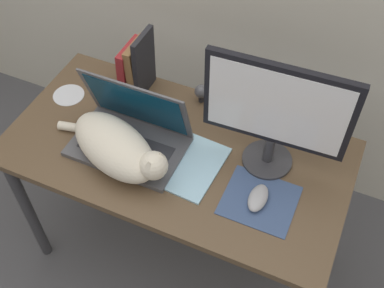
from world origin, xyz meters
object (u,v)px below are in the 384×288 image
book_row (137,66)px  external_monitor (276,113)px  cat (117,148)px  notepad (195,167)px  computer_mouse (258,198)px  laptop (131,134)px  cd_disc (69,95)px  webcam (201,92)px

book_row → external_monitor: bearing=-14.4°
cat → notepad: cat is taller
book_row → computer_mouse: bearing=-27.8°
laptop → book_row: 0.29m
laptop → cd_disc: 0.36m
book_row → notepad: (0.36, -0.27, -0.10)m
webcam → cd_disc: bearing=-159.6°
cat → webcam: size_ratio=6.15×
laptop → cd_disc: size_ratio=3.23×
webcam → notepad: bearing=-70.8°
laptop → webcam: bearing=64.3°
webcam → cd_disc: (-0.48, -0.18, -0.05)m
cd_disc → book_row: bearing=33.1°
external_monitor → cd_disc: size_ratio=3.84×
webcam → book_row: bearing=-173.4°
computer_mouse → cat: bearing=-175.4°
external_monitor → webcam: (-0.32, 0.18, -0.19)m
cat → cd_disc: 0.40m
book_row → notepad: size_ratio=0.98×
webcam → cd_disc: size_ratio=0.64×
notepad → cd_disc: notepad is taller
external_monitor → cd_disc: (-0.80, -0.00, -0.24)m
computer_mouse → notepad: size_ratio=0.41×
webcam → computer_mouse: bearing=-44.9°
cat → computer_mouse: bearing=4.6°
computer_mouse → notepad: bearing=170.1°
laptop → cd_disc: bearing=161.4°
external_monitor → computer_mouse: size_ratio=4.17×
laptop → webcam: 0.32m
cat → external_monitor: 0.53m
computer_mouse → cd_disc: bearing=168.6°
notepad → cd_disc: bearing=168.0°
laptop → computer_mouse: size_ratio=3.51×
computer_mouse → webcam: 0.49m
laptop → cat: (0.00, -0.09, 0.03)m
laptop → external_monitor: size_ratio=0.84×
computer_mouse → book_row: 0.68m
laptop → book_row: book_row is taller
cat → external_monitor: (0.46, 0.21, 0.16)m
cat → computer_mouse: (0.48, 0.04, -0.06)m
computer_mouse → webcam: webcam is taller
book_row → cd_disc: 0.29m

